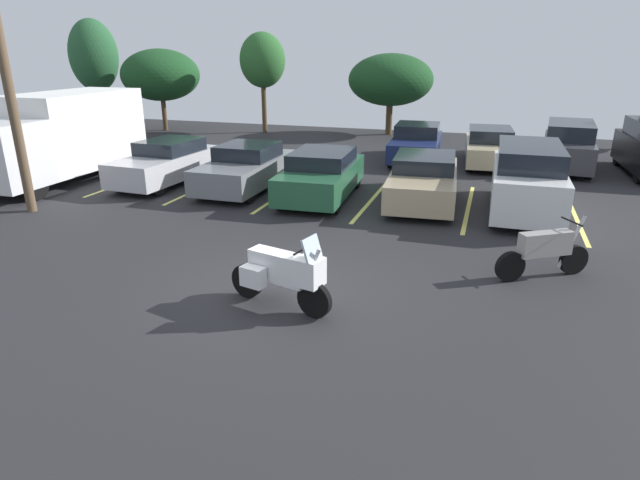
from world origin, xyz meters
TOP-DOWN VIEW (x-y plane):
  - ground at (0.00, 0.00)m, footprint 44.00×44.00m
  - motorcycle_touring at (0.44, -0.66)m, footprint 2.11×0.99m
  - motorcycle_second at (4.95, 2.23)m, footprint 1.84×1.23m
  - parking_stripes at (-1.10, 6.97)m, footprint 14.62×5.15m
  - car_silver at (-6.89, 6.93)m, footprint 1.98×4.53m
  - car_grey at (-3.94, 6.99)m, footprint 1.89×4.43m
  - car_green at (-1.22, 6.72)m, footprint 2.11×4.54m
  - car_tan at (1.86, 7.23)m, footprint 2.24×4.82m
  - car_white at (4.75, 7.01)m, footprint 1.84×4.69m
  - car_far_navy at (0.72, 13.50)m, footprint 2.13×4.63m
  - car_far_champagne at (3.62, 13.59)m, footprint 2.06×4.56m
  - car_far_charcoal at (6.53, 13.84)m, footprint 2.18×4.87m
  - box_truck at (-10.62, 6.26)m, footprint 2.49×6.76m
  - utility_pole at (-8.70, 2.73)m, footprint 0.81×1.71m
  - tree_left at (-8.48, 18.92)m, footprint 2.45×2.45m
  - tree_far_left at (-18.30, 17.61)m, footprint 2.67×2.67m
  - tree_far_right at (-1.74, 20.25)m, footprint 4.47×4.47m
  - tree_center_left at (-14.21, 17.89)m, footprint 4.28×4.28m

SIDE VIEW (x-z plane):
  - ground at x=0.00m, z-range -0.10..0.00m
  - parking_stripes at x=-1.10m, z-range 0.00..0.01m
  - motorcycle_second at x=4.95m, z-range -0.05..1.21m
  - motorcycle_touring at x=0.44m, z-range -0.06..1.41m
  - car_tan at x=1.86m, z-range -0.01..1.39m
  - car_grey at x=-3.94m, z-range -0.02..1.43m
  - car_far_champagne at x=3.62m, z-range -0.01..1.44m
  - car_silver at x=-6.89m, z-range -0.01..1.45m
  - car_far_navy at x=0.72m, z-range -0.02..1.46m
  - car_green at x=-1.22m, z-range -0.01..1.45m
  - car_far_charcoal at x=6.53m, z-range 0.01..1.76m
  - car_white at x=4.75m, z-range 0.01..1.92m
  - box_truck at x=-10.62m, z-range 0.08..3.05m
  - tree_far_right at x=-1.74m, z-range 0.75..4.96m
  - tree_center_left at x=-14.21m, z-range 0.82..5.24m
  - tree_left at x=-8.48m, z-range 1.18..6.45m
  - tree_far_left at x=-18.30m, z-range 1.00..7.02m
  - utility_pole at x=-8.70m, z-range 0.15..8.51m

